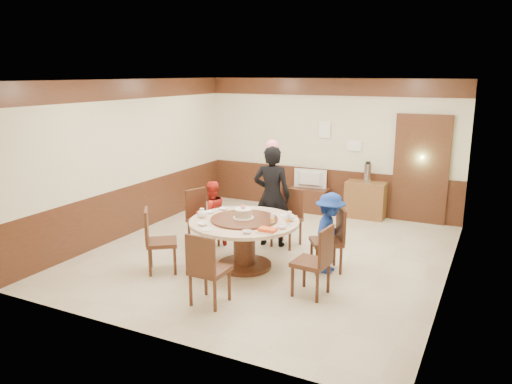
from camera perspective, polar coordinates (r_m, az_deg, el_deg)
The scene contains 30 objects.
room at distance 8.00m, azimuth 1.63°, elevation 0.26°, with size 6.00×6.04×2.84m.
banquet_table at distance 7.57m, azimuth -1.35°, elevation -4.81°, with size 1.66×1.66×0.78m.
chair_0 at distance 7.60m, azimuth 8.19°, elevation -6.70°, with size 0.61×0.61×0.97m.
chair_1 at distance 8.60m, azimuth 3.54°, elevation -4.17°, with size 0.50×0.50×0.97m.
chair_2 at distance 8.64m, azimuth -6.10°, elevation -4.14°, with size 0.57×0.57×0.97m.
chair_3 at distance 7.63m, azimuth -10.84°, elevation -6.73°, with size 0.62×0.62×0.97m.
chair_4 at distance 6.51m, azimuth -5.39°, elevation -10.15°, with size 0.44×0.45×0.97m.
chair_5 at distance 6.77m, azimuth 6.45°, elevation -9.24°, with size 0.49×0.48×0.97m.
person_standing at distance 8.47m, azimuth 1.83°, elevation -0.46°, with size 0.63×0.42×1.74m, color black.
person_red at distance 8.53m, azimuth -5.11°, elevation -2.49°, with size 0.55×0.43×1.14m, color red.
person_blue at distance 7.45m, azimuth 8.43°, elevation -4.67°, with size 0.78×0.45×1.21m, color navy.
birthday_cake at distance 7.50m, azimuth -1.47°, elevation -2.44°, with size 0.32×0.32×0.21m.
teapot_left at distance 7.67m, azimuth -6.19°, elevation -2.49°, with size 0.17×0.15×0.13m, color white.
teapot_right at distance 7.47m, azimuth 3.82°, elevation -2.87°, with size 0.17×0.15×0.13m, color white.
bowl_0 at distance 8.08m, azimuth -3.77°, elevation -1.93°, with size 0.14×0.14×0.03m, color white.
bowl_1 at distance 6.90m, azimuth -1.03°, elevation -4.58°, with size 0.13×0.13×0.04m, color white.
bowl_2 at distance 7.30m, azimuth -6.10°, elevation -3.66°, with size 0.14×0.14×0.04m, color white.
bowl_3 at distance 7.12m, azimuth 2.97°, elevation -4.00°, with size 0.15×0.15×0.05m, color white.
bowl_4 at distance 7.90m, azimuth -5.32°, elevation -2.31°, with size 0.14×0.14×0.03m, color white.
saucer_near at distance 7.09m, azimuth -5.61°, elevation -4.27°, with size 0.18×0.18×0.01m, color white.
saucer_far at distance 7.75m, azimuth 3.31°, elevation -2.66°, with size 0.18×0.18×0.01m, color white.
shrimp_platter at distance 6.93m, azimuth 1.33°, elevation -4.43°, with size 0.30×0.20×0.06m.
bottle_0 at distance 7.27m, azimuth 1.88°, elevation -3.15°, with size 0.06×0.06×0.16m, color white.
bottle_1 at distance 7.26m, azimuth 3.74°, elevation -3.18°, with size 0.06×0.06×0.16m, color white.
tv_stand at distance 10.78m, azimuth 6.06°, elevation -0.87°, with size 0.85×0.45×0.50m, color #442315.
television at distance 10.68m, azimuth 6.12°, elevation 1.48°, with size 0.70×0.09×0.41m, color gray.
side_cabinet at distance 10.44m, azimuth 12.40°, elevation -0.89°, with size 0.80×0.40×0.75m, color brown.
thermos at distance 10.31m, azimuth 12.64°, elevation 2.14°, with size 0.15×0.15×0.38m, color silver.
notice_left at distance 10.63m, azimuth 7.83°, elevation 7.10°, with size 0.25×0.00×0.35m, color white.
notice_right at distance 10.48m, azimuth 11.16°, elevation 5.23°, with size 0.30×0.00×0.22m, color white.
Camera 1 is at (3.27, -7.06, 2.91)m, focal length 35.00 mm.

